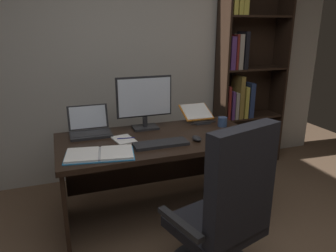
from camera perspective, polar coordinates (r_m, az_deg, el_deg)
wall_back at (r=3.51m, az=-4.46°, el=13.56°), size 4.61×0.12×2.75m
desk at (r=2.75m, az=-2.23°, el=-5.49°), size 1.62×0.81×0.74m
bookshelf at (r=3.81m, az=13.39°, el=8.96°), size 0.81×0.29×2.29m
office_chair at (r=2.07m, az=10.14°, el=-16.42°), size 0.69×0.61×1.10m
monitor at (r=2.79m, az=-4.24°, el=4.23°), size 0.49×0.16×0.46m
laptop at (r=2.76m, az=-13.81°, el=-0.43°), size 0.34×0.28×0.23m
keyboard at (r=2.44m, az=-1.26°, el=-3.20°), size 0.42×0.15×0.02m
computer_mouse at (r=2.54m, az=5.17°, el=-2.22°), size 0.06×0.10×0.04m
reading_stand_with_book at (r=3.08m, az=5.21°, el=2.26°), size 0.28×0.30×0.14m
open_binder at (r=2.30m, az=-12.14°, el=-4.95°), size 0.52×0.34×0.02m
notepad at (r=2.58m, az=-7.94°, el=-2.39°), size 0.18×0.23×0.01m
pen at (r=2.58m, az=-7.51°, el=-2.16°), size 0.14×0.03×0.01m
coffee_mug at (r=2.93m, az=9.73°, el=0.76°), size 0.08×0.08×0.09m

